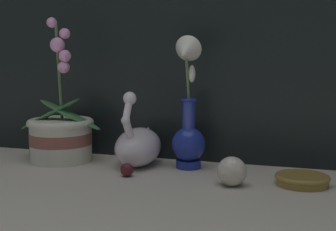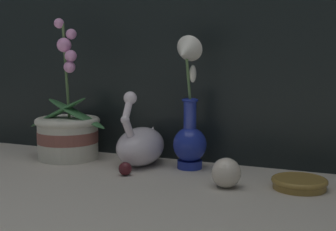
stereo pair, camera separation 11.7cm
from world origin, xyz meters
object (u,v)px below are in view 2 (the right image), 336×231
at_px(orchid_potted_plant, 68,132).
at_px(blue_vase, 189,121).
at_px(swan_figurine, 141,144).
at_px(amber_dish, 299,182).
at_px(glass_sphere, 226,173).

bearing_deg(orchid_potted_plant, blue_vase, 3.02).
distance_m(orchid_potted_plant, blue_vase, 0.36).
height_order(orchid_potted_plant, swan_figurine, orchid_potted_plant).
height_order(swan_figurine, amber_dish, swan_figurine).
distance_m(orchid_potted_plant, glass_sphere, 0.51).
bearing_deg(swan_figurine, glass_sphere, -23.53).
bearing_deg(amber_dish, blue_vase, 165.74).
relative_size(orchid_potted_plant, glass_sphere, 5.86).
bearing_deg(glass_sphere, blue_vase, 137.16).
bearing_deg(swan_figurine, amber_dish, -8.59).
xyz_separation_m(orchid_potted_plant, glass_sphere, (0.50, -0.11, -0.04)).
relative_size(swan_figurine, blue_vase, 0.59).
bearing_deg(amber_dish, orchid_potted_plant, 175.20).
distance_m(swan_figurine, blue_vase, 0.15).
height_order(orchid_potted_plant, blue_vase, orchid_potted_plant).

